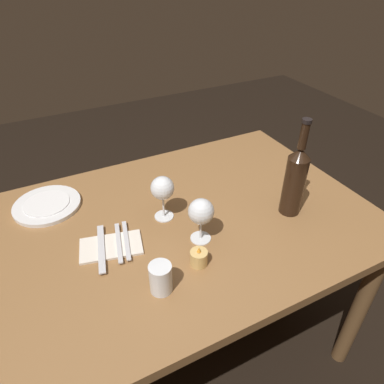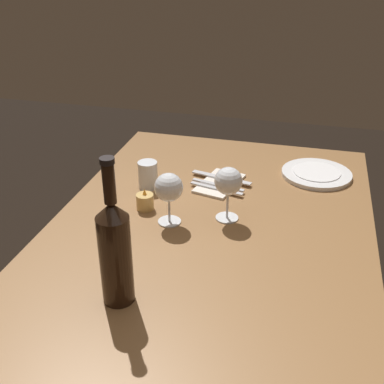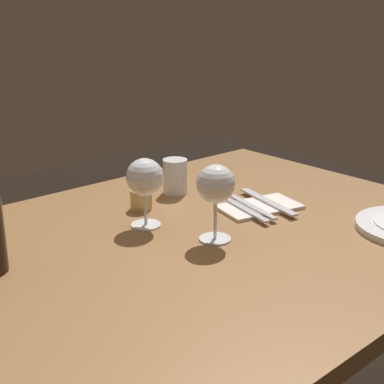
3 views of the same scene
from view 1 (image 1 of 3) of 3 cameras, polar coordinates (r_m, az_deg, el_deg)
name	(u,v)px [view 1 (image 1 of 3)]	position (r m, az deg, el deg)	size (l,w,h in m)	color
ground_plane	(185,340)	(1.77, -1.09, -22.99)	(6.00, 6.00, 0.00)	black
dining_table	(183,237)	(1.27, -1.42, -7.42)	(1.30, 0.90, 0.74)	olive
wine_glass_left	(162,189)	(1.15, -4.84, 0.47)	(0.08, 0.08, 0.16)	white
wine_glass_right	(201,212)	(1.06, 1.50, -3.33)	(0.08, 0.08, 0.15)	white
wine_bottle	(295,179)	(1.21, 16.45, 1.99)	(0.07, 0.07, 0.35)	black
water_tumbler	(161,279)	(0.97, -5.11, -13.95)	(0.06, 0.06, 0.09)	white
votive_candle	(199,258)	(1.04, 1.12, -10.74)	(0.05, 0.05, 0.07)	#DBB266
dinner_plate	(47,205)	(1.36, -22.56, -1.95)	(0.23, 0.23, 0.02)	white
folded_napkin	(111,246)	(1.13, -13.06, -8.65)	(0.21, 0.15, 0.01)	silver
fork_inner	(119,242)	(1.13, -11.88, -8.04)	(0.05, 0.18, 0.00)	silver
fork_outer	(126,240)	(1.13, -10.66, -7.68)	(0.05, 0.18, 0.00)	silver
table_knife	(101,248)	(1.12, -14.58, -8.84)	(0.07, 0.21, 0.00)	silver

